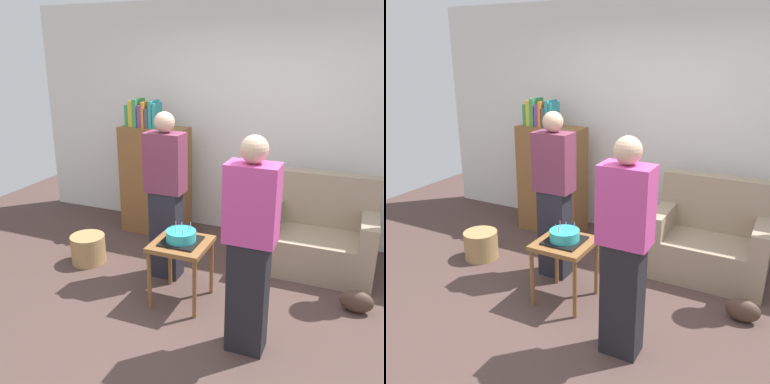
% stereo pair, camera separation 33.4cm
% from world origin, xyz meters
% --- Properties ---
extents(ground_plane, '(8.00, 8.00, 0.00)m').
position_xyz_m(ground_plane, '(0.00, 0.00, 0.00)').
color(ground_plane, '#4C3833').
extents(wall_back, '(6.00, 0.10, 2.70)m').
position_xyz_m(wall_back, '(0.00, 2.05, 1.35)').
color(wall_back, silver).
rests_on(wall_back, ground_plane).
extents(couch, '(1.10, 0.70, 0.96)m').
position_xyz_m(couch, '(0.78, 1.37, 0.34)').
color(couch, gray).
rests_on(couch, ground_plane).
extents(bookshelf, '(0.80, 0.36, 1.62)m').
position_xyz_m(bookshelf, '(-1.18, 1.59, 0.69)').
color(bookshelf, brown).
rests_on(bookshelf, ground_plane).
extents(side_table, '(0.48, 0.48, 0.57)m').
position_xyz_m(side_table, '(-0.26, 0.27, 0.49)').
color(side_table, brown).
rests_on(side_table, ground_plane).
extents(birthday_cake, '(0.32, 0.32, 0.17)m').
position_xyz_m(birthday_cake, '(-0.26, 0.27, 0.62)').
color(birthday_cake, black).
rests_on(birthday_cake, side_table).
extents(person_blowing_candles, '(0.36, 0.22, 1.63)m').
position_xyz_m(person_blowing_candles, '(-0.58, 0.64, 0.83)').
color(person_blowing_candles, '#23232D').
rests_on(person_blowing_candles, ground_plane).
extents(person_holding_cake, '(0.36, 0.22, 1.63)m').
position_xyz_m(person_holding_cake, '(0.45, -0.14, 0.83)').
color(person_holding_cake, black).
rests_on(person_holding_cake, ground_plane).
extents(wicker_basket, '(0.36, 0.36, 0.30)m').
position_xyz_m(wicker_basket, '(-1.47, 0.57, 0.15)').
color(wicker_basket, '#A88451').
rests_on(wicker_basket, ground_plane).
extents(handbag, '(0.28, 0.14, 0.20)m').
position_xyz_m(handbag, '(1.21, 0.67, 0.10)').
color(handbag, '#473328').
rests_on(handbag, ground_plane).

